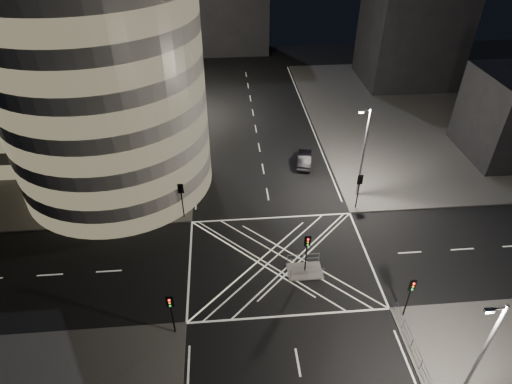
{
  "coord_description": "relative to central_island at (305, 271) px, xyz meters",
  "views": [
    {
      "loc": [
        -4.42,
        -26.84,
        27.66
      ],
      "look_at": [
        -1.57,
        6.45,
        3.0
      ],
      "focal_mm": 30.0,
      "sensor_mm": 36.0,
      "label": 1
    }
  ],
  "objects": [
    {
      "name": "railing_island_south",
      "position": [
        0.0,
        -0.9,
        0.62
      ],
      "size": [
        2.8,
        0.06,
        1.1
      ],
      "primitive_type": "cube",
      "color": "slate",
      "rests_on": "central_island"
    },
    {
      "name": "sidewalk_far_right",
      "position": [
        27.0,
        28.5,
        0.0
      ],
      "size": [
        42.0,
        42.0,
        0.15
      ],
      "primitive_type": "cube",
      "color": "#4D4B48",
      "rests_on": "ground"
    },
    {
      "name": "street_lamp_right_near",
      "position": [
        7.44,
        -12.5,
        5.47
      ],
      "size": [
        1.25,
        0.25,
        10.0
      ],
      "color": "slate",
      "rests_on": "sidewalk_near_right"
    },
    {
      "name": "street_lamp_left_near",
      "position": [
        -11.44,
        13.5,
        5.47
      ],
      "size": [
        1.25,
        0.25,
        10.0
      ],
      "color": "slate",
      "rests_on": "sidewalk_far_left"
    },
    {
      "name": "tree_a",
      "position": [
        -12.5,
        10.5,
        4.37
      ],
      "size": [
        4.04,
        4.04,
        6.64
      ],
      "color": "black",
      "rests_on": "sidewalk_far_left"
    },
    {
      "name": "tree_d",
      "position": [
        -12.5,
        28.5,
        4.69
      ],
      "size": [
        5.06,
        5.06,
        7.54
      ],
      "color": "black",
      "rests_on": "sidewalk_far_left"
    },
    {
      "name": "street_lamp_left_far",
      "position": [
        -11.44,
        31.5,
        5.47
      ],
      "size": [
        1.25,
        0.25,
        10.0
      ],
      "color": "slate",
      "rests_on": "sidewalk_far_left"
    },
    {
      "name": "railing_near_right",
      "position": [
        6.3,
        -10.65,
        0.62
      ],
      "size": [
        0.06,
        11.7,
        1.1
      ],
      "primitive_type": "cube",
      "color": "slate",
      "rests_on": "sidewalk_near_right"
    },
    {
      "name": "traffic_signal_fr",
      "position": [
        6.8,
        8.3,
        2.84
      ],
      "size": [
        0.55,
        0.22,
        4.0
      ],
      "color": "black",
      "rests_on": "sidewalk_far_right"
    },
    {
      "name": "tree_c",
      "position": [
        -12.5,
        22.5,
        4.66
      ],
      "size": [
        3.73,
        3.73,
        6.74
      ],
      "color": "black",
      "rests_on": "sidewalk_far_left"
    },
    {
      "name": "traffic_signal_nr",
      "position": [
        6.8,
        -5.3,
        2.84
      ],
      "size": [
        0.55,
        0.22,
        4.0
      ],
      "color": "black",
      "rests_on": "sidewalk_near_right"
    },
    {
      "name": "office_tower_curved",
      "position": [
        -22.74,
        20.24,
        12.58
      ],
      "size": [
        30.0,
        29.0,
        27.2
      ],
      "color": "gray",
      "rests_on": "sidewalk_far_left"
    },
    {
      "name": "tree_b",
      "position": [
        -12.5,
        16.5,
        4.85
      ],
      "size": [
        4.3,
        4.3,
        7.26
      ],
      "color": "black",
      "rests_on": "sidewalk_far_left"
    },
    {
      "name": "railing_island_north",
      "position": [
        0.0,
        0.9,
        0.62
      ],
      "size": [
        2.8,
        0.06,
        1.1
      ],
      "primitive_type": "cube",
      "color": "slate",
      "rests_on": "central_island"
    },
    {
      "name": "building_right_far",
      "position": [
        24.0,
        41.5,
        7.58
      ],
      "size": [
        14.0,
        12.0,
        15.0
      ],
      "primitive_type": "cube",
      "color": "black",
      "rests_on": "sidewalk_far_right"
    },
    {
      "name": "traffic_signal_nl",
      "position": [
        -10.8,
        -5.3,
        2.84
      ],
      "size": [
        0.55,
        0.22,
        4.0
      ],
      "color": "black",
      "rests_on": "sidewalk_near_left"
    },
    {
      "name": "sidewalk_far_left",
      "position": [
        -31.0,
        28.5,
        0.0
      ],
      "size": [
        42.0,
        42.0,
        0.15
      ],
      "primitive_type": "cube",
      "color": "#4D4B48",
      "rests_on": "ground"
    },
    {
      "name": "central_island",
      "position": [
        0.0,
        0.0,
        0.0
      ],
      "size": [
        3.0,
        2.0,
        0.15
      ],
      "primitive_type": "cube",
      "color": "slate",
      "rests_on": "ground"
    },
    {
      "name": "office_block_rear",
      "position": [
        -24.0,
        43.5,
        11.07
      ],
      "size": [
        24.0,
        16.0,
        22.0
      ],
      "primitive_type": "cube",
      "color": "gray",
      "rests_on": "sidewalk_far_left"
    },
    {
      "name": "traffic_signal_fl",
      "position": [
        -10.8,
        8.3,
        2.84
      ],
      "size": [
        0.55,
        0.22,
        4.0
      ],
      "color": "black",
      "rests_on": "sidewalk_far_left"
    },
    {
      "name": "tree_e",
      "position": [
        -12.5,
        34.5,
        4.45
      ],
      "size": [
        3.85,
        3.85,
        6.61
      ],
      "color": "black",
      "rests_on": "sidewalk_far_left"
    },
    {
      "name": "traffic_signal_island",
      "position": [
        0.0,
        0.0,
        2.84
      ],
      "size": [
        0.55,
        0.22,
        4.0
      ],
      "color": "black",
      "rests_on": "central_island"
    },
    {
      "name": "ground",
      "position": [
        -2.0,
        1.5,
        -0.07
      ],
      "size": [
        120.0,
        120.0,
        0.0
      ],
      "primitive_type": "plane",
      "color": "black",
      "rests_on": "ground"
    },
    {
      "name": "street_lamp_right_far",
      "position": [
        7.44,
        10.5,
        5.47
      ],
      "size": [
        1.25,
        0.25,
        10.0
      ],
      "color": "slate",
      "rests_on": "sidewalk_far_right"
    },
    {
      "name": "sedan",
      "position": [
        2.98,
        17.1,
        0.67
      ],
      "size": [
        2.51,
        4.75,
        1.49
      ],
      "primitive_type": "imported",
      "rotation": [
        0.0,
        0.0,
        2.92
      ],
      "color": "black",
      "rests_on": "ground"
    },
    {
      "name": "building_far_end",
      "position": [
        -6.0,
        59.5,
        8.93
      ],
      "size": [
        18.0,
        8.0,
        18.0
      ],
      "primitive_type": "cube",
      "color": "black",
      "rests_on": "ground"
    }
  ]
}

